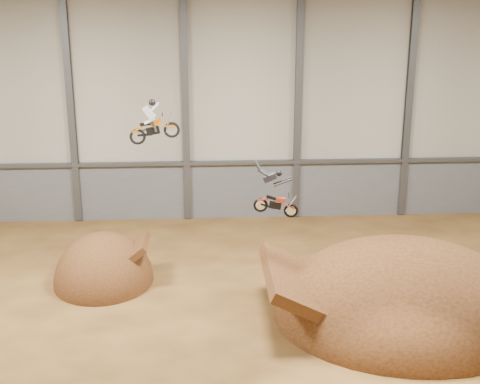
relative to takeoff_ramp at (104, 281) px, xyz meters
name	(u,v)px	position (x,y,z in m)	size (l,w,h in m)	color
floor	(263,338)	(7.27, -5.94, 0.00)	(40.00, 40.00, 0.00)	#4D3014
back_wall	(242,105)	(7.27, 9.06, 7.00)	(40.00, 0.10, 14.00)	#B0AB9B
lower_band_back	(242,190)	(7.27, 8.96, 1.75)	(39.80, 0.18, 3.50)	slate
steel_rail	(242,162)	(7.27, 8.81, 3.55)	(39.80, 0.35, 0.20)	#47494F
steel_column_1	(71,107)	(-2.73, 8.86, 7.00)	(0.40, 0.36, 13.90)	#47494F
steel_column_2	(185,106)	(3.93, 8.86, 7.00)	(0.40, 0.36, 13.90)	#47494F
steel_column_3	(298,105)	(10.60, 8.86, 7.00)	(0.40, 0.36, 13.90)	#47494F
steel_column_4	(409,104)	(17.27, 8.86, 7.00)	(0.40, 0.36, 13.90)	#47494F
takeoff_ramp	(104,281)	(0.00, 0.00, 0.00)	(4.80, 5.53, 4.80)	#391E0E
landing_ramp	(402,315)	(13.57, -4.28, 0.00)	(11.37, 10.06, 6.56)	#391E0E
fmx_rider_a	(156,118)	(2.86, -0.85, 8.21)	(2.25, 0.86, 2.03)	#CC5C00
fmx_rider_b	(275,190)	(7.94, -3.42, 5.59)	(2.55, 0.73, 2.18)	red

